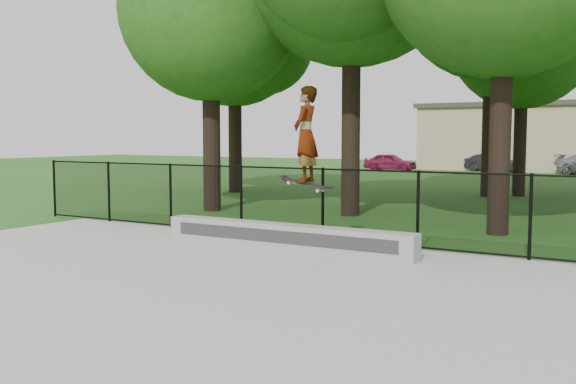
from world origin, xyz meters
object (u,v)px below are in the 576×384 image
at_px(skater_airborne, 306,136).
at_px(grind_ledge, 284,237).
at_px(car_a, 390,162).
at_px(car_b, 493,163).

bearing_deg(skater_airborne, grind_ledge, 173.11).
relative_size(car_a, car_b, 1.08).
xyz_separation_m(car_a, skater_airborne, (9.17, -27.96, 1.64)).
bearing_deg(car_a, grind_ledge, -163.96).
height_order(grind_ledge, car_a, car_a).
height_order(grind_ledge, car_b, car_b).
bearing_deg(car_a, skater_airborne, -163.10).
distance_m(car_a, skater_airborne, 29.47).
relative_size(grind_ledge, skater_airborne, 2.73).
xyz_separation_m(grind_ledge, car_b, (-2.88, 30.25, 0.25)).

